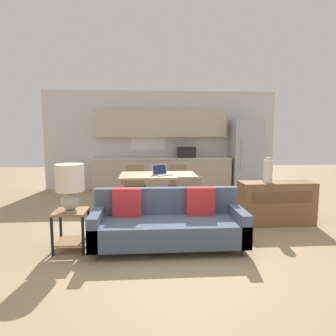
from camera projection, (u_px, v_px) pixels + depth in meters
name	position (u px, v px, depth m)	size (l,w,h in m)	color
ground_plane	(179.00, 253.00, 3.93)	(20.00, 20.00, 0.00)	#9E8460
wall_back	(161.00, 140.00, 8.35)	(6.40, 0.07, 2.70)	silver
kitchen_counter	(162.00, 159.00, 8.11)	(3.70, 0.65, 2.15)	beige
refrigerator	(245.00, 155.00, 8.15)	(0.76, 0.75, 1.90)	#B7BABC
dining_table	(158.00, 178.00, 5.75)	(1.45, 0.92, 0.78)	tan
couch	(168.00, 224.00, 4.15)	(2.06, 0.80, 0.80)	#3D2D1E
side_table	(71.00, 224.00, 4.02)	(0.43, 0.43, 0.54)	olive
table_lamp	(70.00, 184.00, 3.92)	(0.37, 0.37, 0.63)	#B2A893
credenza	(276.00, 203.00, 5.16)	(1.26, 0.43, 0.73)	brown
vase	(268.00, 171.00, 5.05)	(0.15, 0.15, 0.43)	beige
dining_chair_far_left	(135.00, 182.00, 6.52)	(0.45, 0.45, 0.86)	#997A56
dining_chair_near_right	(188.00, 197.00, 5.02)	(0.42, 0.42, 0.86)	#997A56
dining_chair_far_right	(178.00, 182.00, 6.61)	(0.45, 0.45, 0.86)	#997A56
laptop	(161.00, 172.00, 5.66)	(0.41, 0.38, 0.20)	#B7BABC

